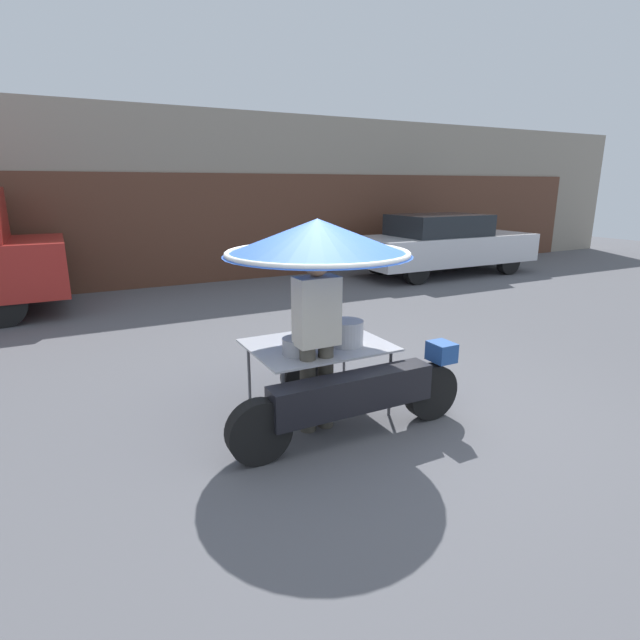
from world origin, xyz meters
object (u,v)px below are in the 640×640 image
Objects in this scene: potted_plant at (499,243)px; vendor_motorcycle_cart at (323,269)px; vendor_person at (317,333)px; parked_car at (443,244)px.

vendor_motorcycle_cart is at bearing -144.61° from potted_plant.
vendor_person is (-0.20, -0.26, -0.51)m from vendor_motorcycle_cart.
parked_car is at bearing 41.98° from vendor_person.
parked_car is 5.16× the size of potted_plant.
potted_plant is at bearing 35.88° from vendor_person.
vendor_person reaches higher than potted_plant.
vendor_motorcycle_cart is 0.60m from vendor_person.
vendor_motorcycle_cart reaches higher than potted_plant.
vendor_person is 11.64m from potted_plant.
parked_car reaches higher than potted_plant.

